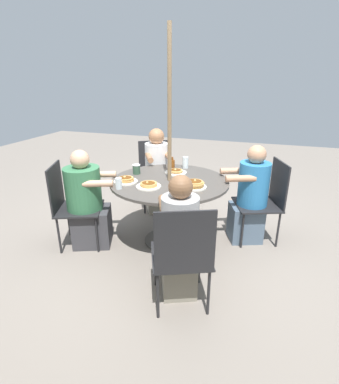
{
  "coord_description": "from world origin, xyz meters",
  "views": [
    {
      "loc": [
        -0.97,
        2.92,
        1.8
      ],
      "look_at": [
        0.0,
        0.0,
        0.61
      ],
      "focal_mm": 28.0,
      "sensor_mm": 36.0,
      "label": 1
    }
  ],
  "objects_px": {
    "patio_chair_east": "(266,197)",
    "pancake_plate_a": "(126,180)",
    "patio_table": "(170,191)",
    "patio_chair_north": "(182,253)",
    "diner_east": "(250,198)",
    "pancake_plate_d": "(149,185)",
    "patio_chair_west": "(70,201)",
    "drinking_glass_a": "(119,183)",
    "pancake_plate_b": "(194,185)",
    "drinking_glass_b": "(185,162)",
    "diner_south": "(157,174)",
    "patio_chair_south": "(155,171)",
    "diner_west": "(87,204)",
    "diner_north": "(179,242)",
    "coffee_cup": "(136,169)",
    "pancake_plate_c": "(176,172)",
    "syrup_bottle": "(172,163)"
  },
  "relations": [
    {
      "from": "diner_east",
      "to": "pancake_plate_d",
      "type": "relative_size",
      "value": 4.38
    },
    {
      "from": "patio_chair_east",
      "to": "patio_chair_north",
      "type": "bearing_deg",
      "value": 136.23
    },
    {
      "from": "syrup_bottle",
      "to": "coffee_cup",
      "type": "distance_m",
      "value": 0.49
    },
    {
      "from": "drinking_glass_a",
      "to": "syrup_bottle",
      "type": "bearing_deg",
      "value": -107.3
    },
    {
      "from": "patio_chair_west",
      "to": "pancake_plate_c",
      "type": "xyz_separation_m",
      "value": [
        -1.0,
        -0.68,
        0.23
      ]
    },
    {
      "from": "diner_north",
      "to": "pancake_plate_c",
      "type": "bearing_deg",
      "value": 85.17
    },
    {
      "from": "diner_north",
      "to": "patio_chair_north",
      "type": "bearing_deg",
      "value": -90.0
    },
    {
      "from": "patio_chair_east",
      "to": "diner_east",
      "type": "bearing_deg",
      "value": 90.0
    },
    {
      "from": "patio_chair_east",
      "to": "diner_south",
      "type": "distance_m",
      "value": 1.52
    },
    {
      "from": "diner_west",
      "to": "pancake_plate_c",
      "type": "height_order",
      "value": "diner_west"
    },
    {
      "from": "patio_chair_east",
      "to": "pancake_plate_c",
      "type": "height_order",
      "value": "patio_chair_east"
    },
    {
      "from": "diner_north",
      "to": "syrup_bottle",
      "type": "relative_size",
      "value": 8.43
    },
    {
      "from": "diner_south",
      "to": "patio_chair_south",
      "type": "bearing_deg",
      "value": -90.0
    },
    {
      "from": "diner_east",
      "to": "pancake_plate_a",
      "type": "height_order",
      "value": "diner_east"
    },
    {
      "from": "diner_west",
      "to": "patio_chair_east",
      "type": "bearing_deg",
      "value": 89.49
    },
    {
      "from": "diner_north",
      "to": "diner_east",
      "type": "bearing_deg",
      "value": 43.84
    },
    {
      "from": "diner_east",
      "to": "coffee_cup",
      "type": "distance_m",
      "value": 1.33
    },
    {
      "from": "patio_chair_east",
      "to": "coffee_cup",
      "type": "xyz_separation_m",
      "value": [
        1.46,
        0.29,
        0.27
      ]
    },
    {
      "from": "diner_east",
      "to": "pancake_plate_b",
      "type": "relative_size",
      "value": 4.38
    },
    {
      "from": "diner_south",
      "to": "pancake_plate_c",
      "type": "relative_size",
      "value": 4.51
    },
    {
      "from": "diner_east",
      "to": "drinking_glass_a",
      "type": "bearing_deg",
      "value": 99.16
    },
    {
      "from": "patio_table",
      "to": "patio_chair_north",
      "type": "xyz_separation_m",
      "value": [
        -0.44,
        1.0,
        -0.09
      ]
    },
    {
      "from": "pancake_plate_d",
      "to": "drinking_glass_a",
      "type": "xyz_separation_m",
      "value": [
        0.27,
        0.14,
        0.04
      ]
    },
    {
      "from": "diner_west",
      "to": "drinking_glass_b",
      "type": "xyz_separation_m",
      "value": [
        -0.88,
        -0.85,
        0.32
      ]
    },
    {
      "from": "pancake_plate_c",
      "to": "pancake_plate_d",
      "type": "xyz_separation_m",
      "value": [
        0.13,
        0.54,
        0.0
      ]
    },
    {
      "from": "patio_chair_east",
      "to": "pancake_plate_d",
      "type": "height_order",
      "value": "patio_chair_east"
    },
    {
      "from": "pancake_plate_c",
      "to": "diner_east",
      "type": "bearing_deg",
      "value": -176.47
    },
    {
      "from": "diner_north",
      "to": "drinking_glass_a",
      "type": "distance_m",
      "value": 0.93
    },
    {
      "from": "patio_chair_north",
      "to": "pancake_plate_b",
      "type": "distance_m",
      "value": 0.92
    },
    {
      "from": "diner_south",
      "to": "patio_chair_east",
      "type": "bearing_deg",
      "value": 135.55
    },
    {
      "from": "syrup_bottle",
      "to": "pancake_plate_b",
      "type": "bearing_deg",
      "value": 125.06
    },
    {
      "from": "patio_chair_north",
      "to": "coffee_cup",
      "type": "distance_m",
      "value": 1.44
    },
    {
      "from": "patio_chair_west",
      "to": "pancake_plate_d",
      "type": "distance_m",
      "value": 0.92
    },
    {
      "from": "pancake_plate_b",
      "to": "drinking_glass_b",
      "type": "relative_size",
      "value": 1.84
    },
    {
      "from": "patio_table",
      "to": "drinking_glass_b",
      "type": "bearing_deg",
      "value": -93.98
    },
    {
      "from": "patio_table",
      "to": "patio_chair_west",
      "type": "xyz_separation_m",
      "value": [
        1.01,
        0.41,
        -0.09
      ]
    },
    {
      "from": "patio_chair_north",
      "to": "diner_north",
      "type": "bearing_deg",
      "value": 90.0
    },
    {
      "from": "patio_chair_east",
      "to": "pancake_plate_a",
      "type": "height_order",
      "value": "patio_chair_east"
    },
    {
      "from": "diner_east",
      "to": "diner_south",
      "type": "height_order",
      "value": "diner_south"
    },
    {
      "from": "patio_table",
      "to": "patio_chair_north",
      "type": "height_order",
      "value": "patio_chair_north"
    },
    {
      "from": "patio_table",
      "to": "pancake_plate_b",
      "type": "height_order",
      "value": "pancake_plate_b"
    },
    {
      "from": "pancake_plate_a",
      "to": "drinking_glass_a",
      "type": "height_order",
      "value": "drinking_glass_a"
    },
    {
      "from": "diner_west",
      "to": "pancake_plate_a",
      "type": "bearing_deg",
      "value": 86.79
    },
    {
      "from": "patio_chair_east",
      "to": "pancake_plate_d",
      "type": "bearing_deg",
      "value": 98.53
    },
    {
      "from": "patio_table",
      "to": "diner_north",
      "type": "xyz_separation_m",
      "value": [
        -0.36,
        0.83,
        -0.1
      ]
    },
    {
      "from": "patio_table",
      "to": "patio_chair_south",
      "type": "xyz_separation_m",
      "value": [
        0.53,
        -0.96,
        -0.09
      ]
    },
    {
      "from": "patio_chair_north",
      "to": "pancake_plate_d",
      "type": "distance_m",
      "value": 0.97
    },
    {
      "from": "patio_chair_east",
      "to": "pancake_plate_a",
      "type": "relative_size",
      "value": 3.66
    },
    {
      "from": "patio_chair_south",
      "to": "patio_table",
      "type": "bearing_deg",
      "value": 90.0
    },
    {
      "from": "diner_north",
      "to": "pancake_plate_a",
      "type": "distance_m",
      "value": 1.04
    }
  ]
}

